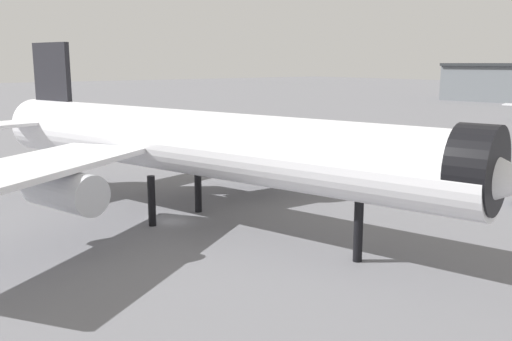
# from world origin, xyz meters

# --- Properties ---
(ground) EXTENTS (900.00, 900.00, 0.00)m
(ground) POSITION_xyz_m (0.00, 0.00, 0.00)
(ground) COLOR slate
(airliner_near_gate) EXTENTS (67.23, 60.09, 19.41)m
(airliner_near_gate) POSITION_xyz_m (2.08, 1.69, 8.55)
(airliner_near_gate) COLOR white
(airliner_near_gate) RESTS_ON ground
(traffic_cone_near_nose) EXTENTS (0.45, 0.45, 0.56)m
(traffic_cone_near_nose) POSITION_xyz_m (-28.01, 29.93, 0.28)
(traffic_cone_near_nose) COLOR #F2600C
(traffic_cone_near_nose) RESTS_ON ground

